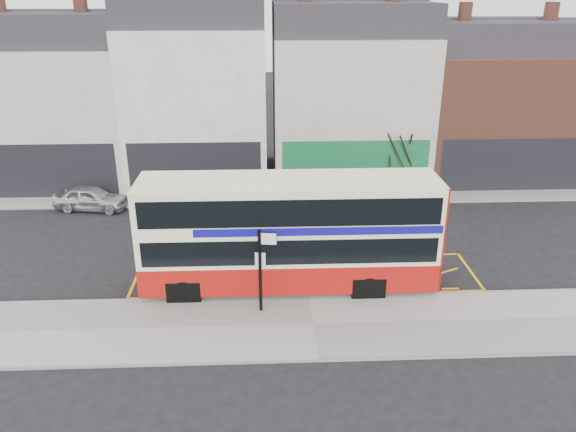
{
  "coord_description": "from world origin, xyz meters",
  "views": [
    {
      "loc": [
        -1.63,
        -19.05,
        11.23
      ],
      "look_at": [
        -0.71,
        2.0,
        2.49
      ],
      "focal_mm": 35.0,
      "sensor_mm": 36.0,
      "label": 1
    }
  ],
  "objects_px": {
    "car_silver": "(91,198)",
    "car_white": "(399,193)",
    "bus_stop_post": "(262,263)",
    "car_grey": "(330,194)",
    "double_decker_bus": "(290,232)",
    "street_tree_right": "(400,140)"
  },
  "relations": [
    {
      "from": "bus_stop_post",
      "to": "car_grey",
      "type": "relative_size",
      "value": 0.69
    },
    {
      "from": "street_tree_right",
      "to": "car_silver",
      "type": "bearing_deg",
      "value": -173.84
    },
    {
      "from": "car_silver",
      "to": "double_decker_bus",
      "type": "bearing_deg",
      "value": -122.34
    },
    {
      "from": "double_decker_bus",
      "to": "car_white",
      "type": "xyz_separation_m",
      "value": [
        6.38,
        8.71,
        -1.68
      ]
    },
    {
      "from": "car_silver",
      "to": "car_white",
      "type": "height_order",
      "value": "car_white"
    },
    {
      "from": "street_tree_right",
      "to": "bus_stop_post",
      "type": "bearing_deg",
      "value": -121.64
    },
    {
      "from": "car_white",
      "to": "street_tree_right",
      "type": "relative_size",
      "value": 1.06
    },
    {
      "from": "car_silver",
      "to": "car_grey",
      "type": "bearing_deg",
      "value": -82.52
    },
    {
      "from": "double_decker_bus",
      "to": "car_silver",
      "type": "distance_m",
      "value": 13.6
    },
    {
      "from": "car_grey",
      "to": "car_white",
      "type": "xyz_separation_m",
      "value": [
        3.79,
        0.11,
        -0.06
      ]
    },
    {
      "from": "bus_stop_post",
      "to": "car_silver",
      "type": "height_order",
      "value": "bus_stop_post"
    },
    {
      "from": "car_grey",
      "to": "bus_stop_post",
      "type": "bearing_deg",
      "value": 142.35
    },
    {
      "from": "car_white",
      "to": "street_tree_right",
      "type": "height_order",
      "value": "street_tree_right"
    },
    {
      "from": "car_grey",
      "to": "car_white",
      "type": "bearing_deg",
      "value": -106.68
    },
    {
      "from": "car_silver",
      "to": "car_white",
      "type": "bearing_deg",
      "value": -81.93
    },
    {
      "from": "double_decker_bus",
      "to": "street_tree_right",
      "type": "height_order",
      "value": "street_tree_right"
    },
    {
      "from": "car_grey",
      "to": "street_tree_right",
      "type": "bearing_deg",
      "value": -81.91
    },
    {
      "from": "car_silver",
      "to": "car_white",
      "type": "xyz_separation_m",
      "value": [
        16.6,
        -0.08,
        0.05
      ]
    },
    {
      "from": "double_decker_bus",
      "to": "bus_stop_post",
      "type": "height_order",
      "value": "double_decker_bus"
    },
    {
      "from": "bus_stop_post",
      "to": "double_decker_bus",
      "type": "bearing_deg",
      "value": 67.51
    },
    {
      "from": "car_silver",
      "to": "bus_stop_post",
      "type": "bearing_deg",
      "value": -131.18
    },
    {
      "from": "car_silver",
      "to": "car_white",
      "type": "relative_size",
      "value": 0.79
    }
  ]
}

